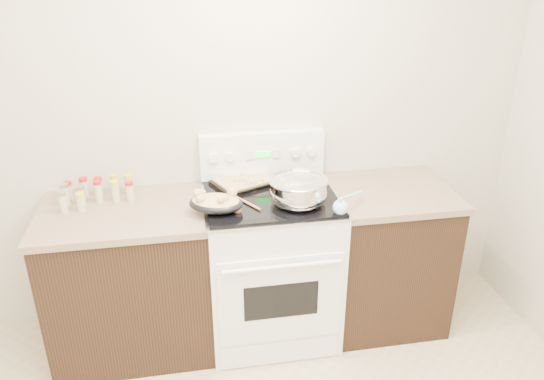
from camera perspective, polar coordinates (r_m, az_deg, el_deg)
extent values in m
cube|color=beige|center=(3.19, -7.58, 8.29)|extent=(4.00, 0.05, 2.70)
cube|color=black|center=(3.27, -14.85, -9.57)|extent=(0.90, 0.64, 0.88)
cube|color=brown|center=(3.05, -15.78, -2.39)|extent=(0.93, 0.67, 0.04)
cube|color=black|center=(3.47, 11.87, -7.12)|extent=(0.70, 0.64, 0.88)
cube|color=brown|center=(3.25, 12.57, -0.22)|extent=(0.73, 0.67, 0.04)
cube|color=white|center=(3.27, -0.16, -8.26)|extent=(0.76, 0.66, 0.92)
cube|color=white|center=(3.00, 0.98, -11.78)|extent=(0.70, 0.01, 0.55)
cube|color=black|center=(3.00, 1.00, -11.86)|extent=(0.42, 0.01, 0.22)
cylinder|color=white|center=(2.83, 1.17, -8.26)|extent=(0.65, 0.02, 0.02)
cube|color=white|center=(3.24, 0.92, -17.09)|extent=(0.70, 0.01, 0.14)
cube|color=silver|center=(3.04, -0.17, -0.88)|extent=(0.78, 0.68, 0.01)
cube|color=black|center=(3.04, -0.17, -0.67)|extent=(0.74, 0.64, 0.01)
cube|color=white|center=(3.25, -1.07, 3.86)|extent=(0.76, 0.07, 0.28)
cylinder|color=white|center=(3.17, -6.31, 3.44)|extent=(0.06, 0.02, 0.06)
cylinder|color=white|center=(3.17, -4.51, 3.56)|extent=(0.06, 0.02, 0.06)
cylinder|color=white|center=(3.23, 2.57, 4.02)|extent=(0.06, 0.02, 0.06)
cylinder|color=white|center=(3.26, 4.29, 4.12)|extent=(0.06, 0.02, 0.06)
cube|color=#19E533|center=(3.20, -0.95, 3.83)|extent=(0.09, 0.00, 0.04)
cube|color=silver|center=(3.19, -2.37, 3.73)|extent=(0.05, 0.00, 0.05)
cube|color=silver|center=(3.21, 0.46, 3.91)|extent=(0.05, 0.00, 0.05)
ellipsoid|color=silver|center=(2.92, 2.83, -0.31)|extent=(0.40, 0.40, 0.19)
cylinder|color=silver|center=(2.94, 2.81, -1.33)|extent=(0.18, 0.18, 0.01)
torus|color=silver|center=(2.88, 2.86, 1.07)|extent=(0.33, 0.33, 0.02)
cylinder|color=silver|center=(2.91, 2.84, 0.06)|extent=(0.31, 0.31, 0.11)
cylinder|color=brown|center=(2.89, 2.86, 0.85)|extent=(0.29, 0.29, 0.00)
cube|color=#C3B290|center=(2.85, 4.10, 0.60)|extent=(0.02, 0.02, 0.02)
cube|color=#C3B290|center=(2.98, 3.14, 1.70)|extent=(0.02, 0.02, 0.02)
cube|color=#C3B290|center=(2.81, 2.45, 0.29)|extent=(0.03, 0.03, 0.03)
cube|color=#C3B290|center=(2.88, 4.07, 0.90)|extent=(0.03, 0.03, 0.03)
cube|color=#C3B290|center=(2.85, 3.74, 0.60)|extent=(0.03, 0.03, 0.02)
cube|color=#C3B290|center=(2.93, 2.94, 1.37)|extent=(0.03, 0.03, 0.02)
cube|color=#C3B290|center=(2.90, 2.04, 1.11)|extent=(0.03, 0.03, 0.02)
cube|color=#C3B290|center=(2.82, 2.84, 0.38)|extent=(0.03, 0.03, 0.02)
cube|color=#C3B290|center=(2.88, 1.20, 0.94)|extent=(0.03, 0.03, 0.03)
cube|color=#C3B290|center=(2.95, 3.13, 1.53)|extent=(0.02, 0.02, 0.02)
cube|color=#C3B290|center=(2.83, 3.24, 0.46)|extent=(0.03, 0.03, 0.02)
cube|color=#C3B290|center=(2.82, 1.53, 0.35)|extent=(0.02, 0.02, 0.02)
ellipsoid|color=black|center=(2.86, -6.06, -1.46)|extent=(0.35, 0.30, 0.08)
ellipsoid|color=tan|center=(2.86, -6.07, -1.25)|extent=(0.31, 0.27, 0.06)
sphere|color=tan|center=(2.82, -7.57, -0.91)|extent=(0.04, 0.04, 0.04)
sphere|color=tan|center=(2.89, -7.60, -0.30)|extent=(0.05, 0.05, 0.05)
sphere|color=tan|center=(2.89, -8.05, -0.35)|extent=(0.05, 0.05, 0.05)
sphere|color=tan|center=(2.82, -7.76, -0.96)|extent=(0.05, 0.05, 0.05)
sphere|color=tan|center=(2.82, -5.10, -0.90)|extent=(0.05, 0.05, 0.05)
sphere|color=tan|center=(2.88, -4.37, -0.14)|extent=(0.05, 0.05, 0.05)
sphere|color=tan|center=(2.79, -5.53, -1.05)|extent=(0.04, 0.04, 0.04)
sphere|color=tan|center=(2.88, -4.27, -0.25)|extent=(0.05, 0.05, 0.05)
cube|color=black|center=(3.18, -2.93, 0.82)|extent=(0.43, 0.37, 0.02)
cube|color=tan|center=(3.17, -2.94, 1.02)|extent=(0.38, 0.33, 0.02)
sphere|color=tan|center=(3.16, -3.22, 1.12)|extent=(0.04, 0.04, 0.04)
sphere|color=tan|center=(3.20, -2.53, 1.41)|extent=(0.04, 0.04, 0.04)
sphere|color=tan|center=(3.12, -2.01, 0.83)|extent=(0.04, 0.04, 0.04)
sphere|color=tan|center=(3.15, -3.87, 1.07)|extent=(0.04, 0.04, 0.04)
sphere|color=tan|center=(3.18, -2.90, 1.33)|extent=(0.04, 0.04, 0.04)
sphere|color=tan|center=(3.15, -2.73, 1.05)|extent=(0.04, 0.04, 0.04)
sphere|color=tan|center=(3.13, -2.29, 1.01)|extent=(0.04, 0.04, 0.04)
sphere|color=tan|center=(3.14, -1.11, 1.04)|extent=(0.03, 0.03, 0.03)
sphere|color=tan|center=(3.22, -3.13, 1.63)|extent=(0.04, 0.04, 0.04)
sphere|color=tan|center=(3.10, -2.56, 0.67)|extent=(0.03, 0.03, 0.03)
cylinder|color=#B57D52|center=(2.94, -2.81, -1.32)|extent=(0.14, 0.21, 0.01)
sphere|color=#B57D52|center=(2.85, -3.72, -2.15)|extent=(0.04, 0.04, 0.04)
sphere|color=#99D0E4|center=(2.85, 7.37, -1.87)|extent=(0.08, 0.08, 0.08)
cylinder|color=#99D0E4|center=(2.92, 8.43, -0.61)|extent=(0.20, 0.20, 0.07)
cylinder|color=#BFB28C|center=(3.24, -21.02, -0.19)|extent=(0.04, 0.04, 0.09)
cylinder|color=#B21414|center=(3.22, -21.16, 0.68)|extent=(0.05, 0.05, 0.02)
cylinder|color=#BFB28C|center=(3.24, -19.53, 0.12)|extent=(0.05, 0.05, 0.10)
cylinder|color=#B21414|center=(3.21, -19.67, 1.08)|extent=(0.05, 0.05, 0.02)
cylinder|color=#BFB28C|center=(3.22, -18.09, 0.18)|extent=(0.04, 0.04, 0.10)
cylinder|color=#B21414|center=(3.20, -18.23, 1.14)|extent=(0.05, 0.05, 0.02)
cylinder|color=#BFB28C|center=(3.21, -16.50, 0.40)|extent=(0.04, 0.04, 0.11)
cylinder|color=gold|center=(3.18, -16.64, 1.44)|extent=(0.04, 0.04, 0.02)
cylinder|color=#BFB28C|center=(3.19, -15.11, 0.44)|extent=(0.05, 0.05, 0.11)
cylinder|color=gold|center=(3.17, -15.23, 1.47)|extent=(0.05, 0.05, 0.02)
cylinder|color=#BFB28C|center=(3.16, -21.33, -0.64)|extent=(0.05, 0.05, 0.11)
cylinder|color=#B2B2B7|center=(3.14, -21.51, 0.44)|extent=(0.05, 0.05, 0.02)
cylinder|color=#BFB28C|center=(3.14, -19.83, -0.70)|extent=(0.05, 0.05, 0.10)
cylinder|color=#B2B2B7|center=(3.12, -19.98, 0.24)|extent=(0.05, 0.05, 0.02)
cylinder|color=#BFB28C|center=(3.14, -18.15, -0.34)|extent=(0.04, 0.04, 0.11)
cylinder|color=#B21414|center=(3.11, -18.31, 0.76)|extent=(0.04, 0.04, 0.02)
cylinder|color=#BFB28C|center=(3.12, -16.48, -0.29)|extent=(0.04, 0.04, 0.11)
cylinder|color=gold|center=(3.09, -16.62, 0.78)|extent=(0.05, 0.05, 0.02)
cylinder|color=#BFB28C|center=(3.10, -15.02, -0.32)|extent=(0.04, 0.04, 0.10)
cylinder|color=#B21414|center=(3.08, -15.14, 0.70)|extent=(0.05, 0.05, 0.02)
cylinder|color=#BFB28C|center=(3.08, -21.54, -1.43)|extent=(0.04, 0.04, 0.11)
cylinder|color=#B2B2B7|center=(3.05, -21.72, -0.37)|extent=(0.04, 0.04, 0.02)
cylinder|color=#BFB28C|center=(3.07, -19.87, -1.38)|extent=(0.05, 0.05, 0.09)
cylinder|color=gold|center=(3.05, -20.01, -0.48)|extent=(0.05, 0.05, 0.02)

